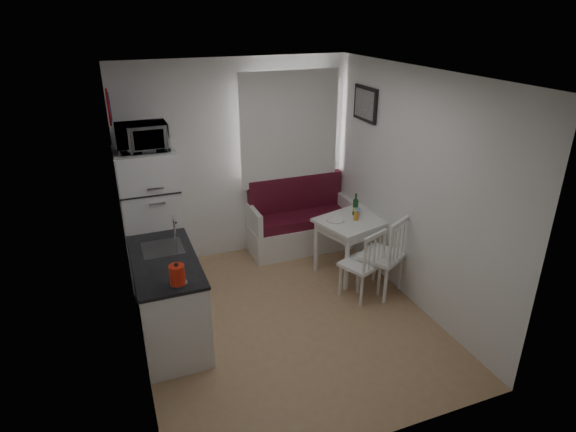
% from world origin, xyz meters
% --- Properties ---
extents(floor, '(3.00, 3.50, 0.02)m').
position_xyz_m(floor, '(0.00, 0.00, 0.00)').
color(floor, tan).
rests_on(floor, ground).
extents(ceiling, '(3.00, 3.50, 0.02)m').
position_xyz_m(ceiling, '(0.00, 0.00, 2.60)').
color(ceiling, white).
rests_on(ceiling, wall_back).
extents(wall_back, '(3.00, 0.02, 2.60)m').
position_xyz_m(wall_back, '(0.00, 1.75, 1.30)').
color(wall_back, white).
rests_on(wall_back, floor).
extents(wall_front, '(3.00, 0.02, 2.60)m').
position_xyz_m(wall_front, '(0.00, -1.75, 1.30)').
color(wall_front, white).
rests_on(wall_front, floor).
extents(wall_left, '(0.02, 3.50, 2.60)m').
position_xyz_m(wall_left, '(-1.50, 0.00, 1.30)').
color(wall_left, white).
rests_on(wall_left, floor).
extents(wall_right, '(0.02, 3.50, 2.60)m').
position_xyz_m(wall_right, '(1.50, 0.00, 1.30)').
color(wall_right, white).
rests_on(wall_right, floor).
extents(window, '(1.22, 0.06, 1.47)m').
position_xyz_m(window, '(0.70, 1.72, 1.62)').
color(window, white).
rests_on(window, wall_back).
extents(curtain, '(1.35, 0.02, 1.50)m').
position_xyz_m(curtain, '(0.70, 1.65, 1.68)').
color(curtain, white).
rests_on(curtain, wall_back).
extents(kitchen_counter, '(0.62, 1.32, 1.16)m').
position_xyz_m(kitchen_counter, '(-1.20, 0.16, 0.46)').
color(kitchen_counter, white).
rests_on(kitchen_counter, floor).
extents(wall_sign, '(0.03, 0.40, 0.40)m').
position_xyz_m(wall_sign, '(-1.47, 1.45, 2.15)').
color(wall_sign, '#1B44A6').
rests_on(wall_sign, wall_left).
extents(picture_frame, '(0.04, 0.52, 0.42)m').
position_xyz_m(picture_frame, '(1.48, 1.10, 2.05)').
color(picture_frame, black).
rests_on(picture_frame, wall_right).
extents(bench, '(1.42, 0.55, 1.02)m').
position_xyz_m(bench, '(0.80, 1.51, 0.34)').
color(bench, white).
rests_on(bench, floor).
extents(dining_table, '(1.12, 0.92, 0.73)m').
position_xyz_m(dining_table, '(1.23, 0.69, 0.65)').
color(dining_table, white).
rests_on(dining_table, floor).
extents(chair_left, '(0.53, 0.53, 0.47)m').
position_xyz_m(chair_left, '(0.98, 0.03, 0.54)').
color(chair_left, white).
rests_on(chair_left, floor).
extents(chair_right, '(0.62, 0.63, 0.53)m').
position_xyz_m(chair_right, '(1.25, 0.02, 0.61)').
color(chair_right, white).
rests_on(chair_right, floor).
extents(fridge, '(0.67, 0.67, 1.67)m').
position_xyz_m(fridge, '(-1.18, 1.40, 0.83)').
color(fridge, white).
rests_on(fridge, floor).
extents(microwave, '(0.55, 0.37, 0.30)m').
position_xyz_m(microwave, '(-1.18, 1.35, 1.82)').
color(microwave, white).
rests_on(microwave, fridge).
extents(kettle, '(0.16, 0.16, 0.22)m').
position_xyz_m(kettle, '(-1.15, -0.38, 1.01)').
color(kettle, red).
rests_on(kettle, kitchen_counter).
extents(wine_bottle, '(0.07, 0.07, 0.28)m').
position_xyz_m(wine_bottle, '(1.25, 0.79, 0.87)').
color(wine_bottle, '#16461D').
rests_on(wine_bottle, dining_table).
extents(drinking_glass_orange, '(0.06, 0.06, 0.10)m').
position_xyz_m(drinking_glass_orange, '(1.18, 0.64, 0.78)').
color(drinking_glass_orange, orange).
rests_on(drinking_glass_orange, dining_table).
extents(drinking_glass_blue, '(0.07, 0.07, 0.11)m').
position_xyz_m(drinking_glass_blue, '(1.25, 0.74, 0.78)').
color(drinking_glass_blue, '#87BCE6').
rests_on(drinking_glass_blue, dining_table).
extents(plate, '(0.23, 0.23, 0.02)m').
position_xyz_m(plate, '(0.93, 0.71, 0.74)').
color(plate, white).
rests_on(plate, dining_table).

